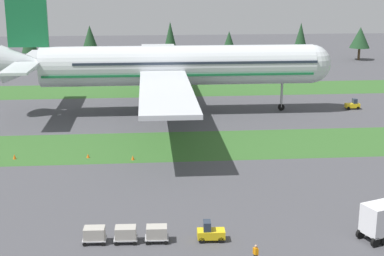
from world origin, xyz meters
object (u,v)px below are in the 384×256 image
(taxiway_marker_1, at_px, (88,156))
(ground_crew_marshaller, at_px, (256,253))
(taxiway_marker_0, at_px, (14,157))
(taxiway_marker_2, at_px, (133,158))
(baggage_tug, at_px, (210,233))
(airliner, at_px, (171,65))
(cargo_dolly_third, at_px, (94,234))
(cargo_dolly_second, at_px, (126,233))
(pushback_tractor, at_px, (353,105))
(cargo_dolly_lead, at_px, (157,233))

(taxiway_marker_1, bearing_deg, ground_crew_marshaller, -61.43)
(taxiway_marker_0, xyz_separation_m, taxiway_marker_2, (16.02, -1.73, -0.04))
(baggage_tug, bearing_deg, ground_crew_marshaller, 38.19)
(airliner, bearing_deg, cargo_dolly_third, -10.29)
(baggage_tug, xyz_separation_m, ground_crew_marshaller, (3.40, -4.72, 0.13))
(baggage_tug, relative_size, cargo_dolly_third, 1.17)
(baggage_tug, distance_m, ground_crew_marshaller, 5.82)
(taxiway_marker_2, bearing_deg, airliner, 76.39)
(cargo_dolly_second, height_order, pushback_tractor, pushback_tractor)
(taxiway_marker_0, relative_size, taxiway_marker_1, 1.20)
(taxiway_marker_0, bearing_deg, cargo_dolly_second, -59.48)
(baggage_tug, xyz_separation_m, taxiway_marker_0, (-23.59, 26.91, -0.47))
(cargo_dolly_lead, bearing_deg, ground_crew_marshaller, 62.07)
(cargo_dolly_third, relative_size, taxiway_marker_1, 3.94)
(pushback_tractor, height_order, taxiway_marker_0, pushback_tractor)
(cargo_dolly_lead, height_order, taxiway_marker_0, cargo_dolly_lead)
(cargo_dolly_second, distance_m, ground_crew_marshaller, 12.39)
(cargo_dolly_lead, xyz_separation_m, ground_crew_marshaller, (8.42, -4.93, 0.03))
(cargo_dolly_second, xyz_separation_m, taxiway_marker_0, (-15.67, 26.58, -0.57))
(taxiway_marker_0, bearing_deg, airliner, 48.44)
(cargo_dolly_third, relative_size, ground_crew_marshaller, 1.30)
(baggage_tug, height_order, cargo_dolly_third, baggage_tug)
(baggage_tug, height_order, cargo_dolly_lead, baggage_tug)
(ground_crew_marshaller, relative_size, taxiway_marker_0, 2.52)
(airliner, distance_m, cargo_dolly_third, 53.44)
(baggage_tug, distance_m, taxiway_marker_0, 35.79)
(taxiway_marker_0, bearing_deg, pushback_tractor, 24.13)
(airliner, xyz_separation_m, pushback_tractor, (33.76, -0.26, -7.79))
(cargo_dolly_third, bearing_deg, ground_crew_marshaller, 72.41)
(airliner, xyz_separation_m, cargo_dolly_second, (-6.94, -52.09, -7.69))
(cargo_dolly_third, distance_m, ground_crew_marshaller, 15.13)
(cargo_dolly_third, bearing_deg, cargo_dolly_second, 90.00)
(airliner, height_order, pushback_tractor, airliner)
(taxiway_marker_0, distance_m, taxiway_marker_2, 16.11)
(cargo_dolly_second, height_order, taxiway_marker_1, cargo_dolly_second)
(cargo_dolly_third, relative_size, taxiway_marker_0, 3.28)
(pushback_tractor, relative_size, ground_crew_marshaller, 1.50)
(baggage_tug, height_order, taxiway_marker_1, baggage_tug)
(baggage_tug, bearing_deg, cargo_dolly_lead, -90.00)
(cargo_dolly_second, height_order, ground_crew_marshaller, ground_crew_marshaller)
(cargo_dolly_second, relative_size, cargo_dolly_third, 1.00)
(airliner, bearing_deg, ground_crew_marshaller, 4.82)
(pushback_tractor, height_order, ground_crew_marshaller, pushback_tractor)
(taxiway_marker_1, bearing_deg, cargo_dolly_third, -83.75)
(pushback_tractor, bearing_deg, taxiway_marker_2, 124.20)
(cargo_dolly_lead, height_order, taxiway_marker_2, cargo_dolly_lead)
(pushback_tractor, distance_m, taxiway_marker_0, 61.77)
(pushback_tractor, bearing_deg, cargo_dolly_lead, 144.39)
(airliner, xyz_separation_m, baggage_tug, (0.98, -52.42, -7.79))
(taxiway_marker_1, bearing_deg, taxiway_marker_0, 178.55)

